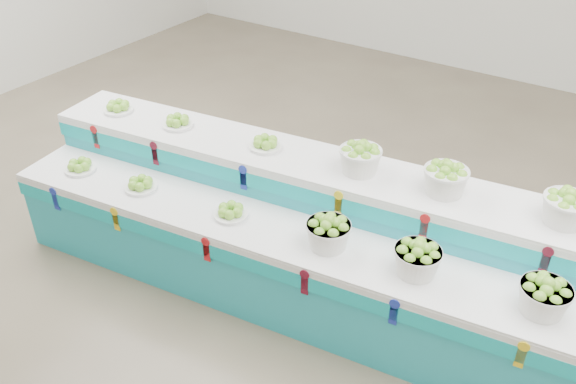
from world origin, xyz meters
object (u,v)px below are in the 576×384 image
object	(u,v)px
basket_lower_left	(328,232)
plate_upper_mid	(177,121)
basket_upper_right	(567,207)
display_stand	(288,231)

from	to	relation	value
basket_lower_left	plate_upper_mid	distance (m)	1.72
basket_lower_left	basket_upper_right	xyz separation A→B (m)	(1.32, 0.72, 0.30)
plate_upper_mid	basket_upper_right	bearing A→B (deg)	7.11
basket_lower_left	display_stand	bearing A→B (deg)	155.31
display_stand	basket_upper_right	world-z (taller)	basket_upper_right
display_stand	plate_upper_mid	world-z (taller)	plate_upper_mid
basket_lower_left	basket_upper_right	bearing A→B (deg)	28.67
display_stand	basket_upper_right	size ratio (longest dim) A/B	14.36
plate_upper_mid	basket_upper_right	distance (m)	3.02
plate_upper_mid	display_stand	bearing A→B (deg)	-6.26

